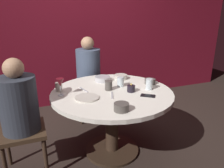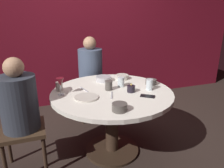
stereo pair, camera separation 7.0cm
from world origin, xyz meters
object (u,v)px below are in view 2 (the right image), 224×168
Objects in this scene: cup_by_right_diner at (59,86)px; cup_center_front at (121,82)px; cell_phone at (148,96)px; bowl_serving_large at (104,79)px; bowl_sauce_side at (151,82)px; cup_by_left_diner at (149,85)px; cup_near_candle at (109,85)px; candle_holder at (131,89)px; bowl_small_white at (120,107)px; dinner_plate at (86,97)px; seated_diner_left at (19,105)px; wine_glass at (60,83)px; dining_table at (112,105)px; seated_diner_back at (91,70)px; bowl_salad_center at (122,77)px.

cup_by_right_diner is 0.88× the size of cup_center_front.
bowl_serving_large is (-0.26, 0.62, 0.02)m from cell_phone.
cup_by_left_diner is (-0.11, -0.15, 0.03)m from bowl_sauce_side.
cup_center_front is at bearing 21.24° from cup_near_candle.
cup_near_candle is at bearing 160.79° from cup_by_left_diner.
candle_holder is 0.34m from bowl_sauce_side.
bowl_small_white is 0.51m from cup_near_candle.
cup_by_right_diner reaches higher than candle_holder.
cup_by_left_diner reaches higher than cup_by_right_diner.
dinner_plate is 1.27× the size of bowl_serving_large.
seated_diner_left is at bearing -176.78° from cup_near_candle.
wine_glass reaches higher than bowl_small_white.
cup_by_right_diner is (-0.90, 0.30, -0.01)m from cup_by_left_diner.
dining_table is 0.28m from cup_center_front.
bowl_serving_large is at bearing -119.97° from cell_phone.
dinner_plate is (-0.47, -0.01, -0.03)m from candle_holder.
dinner_plate is 1.89× the size of bowl_sauce_side.
wine_glass is (-0.69, 0.16, 0.09)m from candle_holder.
bowl_serving_large is at bearing 82.45° from cup_near_candle.
seated_diner_left is 6.52× the size of wine_glass.
cup_near_candle is at bearing 3.22° from seated_diner_left.
cell_phone is at bearing 28.71° from bowl_small_white.
seated_diner_left reaches higher than cup_near_candle.
seated_diner_left is 0.96× the size of seated_diner_back.
cell_phone is 0.20m from cup_by_left_diner.
bowl_serving_large reaches higher than dining_table.
wine_glass reaches higher than cup_center_front.
cup_by_right_diner is at bearing 171.99° from cup_center_front.
bowl_salad_center is 1.69× the size of cup_by_right_diner.
wine_glass is 0.62m from bowl_serving_large.
seated_diner_back reaches higher than bowl_serving_large.
bowl_salad_center is 0.42m from cup_near_candle.
bowl_small_white is (0.80, -0.46, 0.05)m from seated_diner_left.
dining_table is 0.22m from cup_near_candle.
candle_holder is at bearing -24.92° from dining_table.
wine_glass reaches higher than dining_table.
seated_diner_left reaches higher than cup_by_left_diner.
seated_diner_left is at bearing -177.45° from bowl_sauce_side.
bowl_small_white is at bearing -52.02° from wine_glass.
candle_holder is 0.99× the size of cup_by_right_diner.
cup_by_left_diner is (0.13, -0.45, 0.03)m from bowl_salad_center.
cell_phone is (0.28, -1.16, -0.00)m from seated_diner_back.
cell_phone is 0.90× the size of bowl_salad_center.
wine_glass is 0.76× the size of dinner_plate.
bowl_salad_center is 1.20× the size of bowl_small_white.
seated_diner_back reaches higher than seated_diner_left.
wine_glass is (0.39, 0.07, 0.14)m from seated_diner_left.
seated_diner_left is 12.68× the size of candle_holder.
cup_by_left_diner is 1.13× the size of cup_center_front.
dining_table is at bearing 166.66° from cup_by_left_diner.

